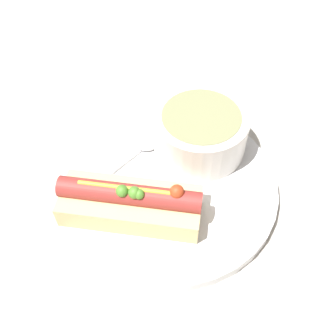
{
  "coord_description": "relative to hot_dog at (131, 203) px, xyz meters",
  "views": [
    {
      "loc": [
        0.17,
        -0.24,
        0.41
      ],
      "look_at": [
        0.0,
        0.0,
        0.04
      ],
      "focal_mm": 42.0,
      "sensor_mm": 36.0,
      "label": 1
    }
  ],
  "objects": [
    {
      "name": "hot_dog",
      "position": [
        0.0,
        0.0,
        0.0
      ],
      "size": [
        0.17,
        0.13,
        0.06
      ],
      "rotation": [
        0.0,
        0.0,
        0.47
      ],
      "color": "#E5C17F",
      "rests_on": "dinner_plate"
    },
    {
      "name": "dinner_plate",
      "position": [
        0.01,
        0.06,
        -0.03
      ],
      "size": [
        0.28,
        0.28,
        0.02
      ],
      "color": "white",
      "rests_on": "ground_plane"
    },
    {
      "name": "spoon",
      "position": [
        -0.05,
        0.08,
        -0.02
      ],
      "size": [
        0.04,
        0.15,
        0.01
      ],
      "rotation": [
        0.0,
        0.0,
        1.43
      ],
      "color": "#B7B7BC",
      "rests_on": "dinner_plate"
    },
    {
      "name": "ground_plane",
      "position": [
        0.01,
        0.06,
        -0.04
      ],
      "size": [
        4.0,
        4.0,
        0.0
      ],
      "primitive_type": "plane",
      "color": "#BCB7AD"
    },
    {
      "name": "soup_bowl",
      "position": [
        0.01,
        0.13,
        0.01
      ],
      "size": [
        0.12,
        0.12,
        0.06
      ],
      "color": "silver",
      "rests_on": "dinner_plate"
    }
  ]
}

